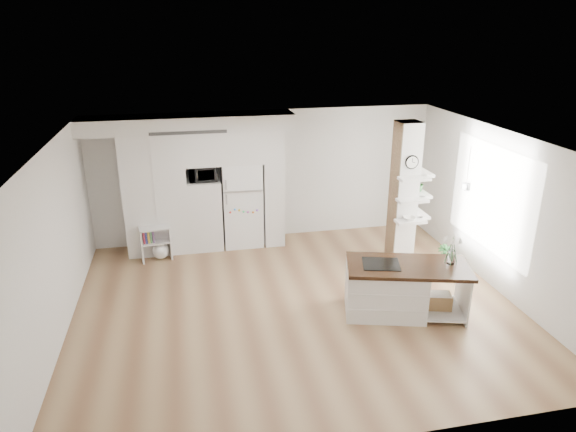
% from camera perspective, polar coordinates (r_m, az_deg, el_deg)
% --- Properties ---
extents(floor, '(7.00, 6.00, 0.01)m').
position_cam_1_polar(floor, '(8.48, 0.85, -9.87)').
color(floor, '#A48258').
rests_on(floor, ground).
extents(room, '(7.04, 6.04, 2.72)m').
position_cam_1_polar(room, '(7.70, 0.93, 2.12)').
color(room, white).
rests_on(room, ground).
extents(cabinet_wall, '(4.00, 0.71, 2.70)m').
position_cam_1_polar(cabinet_wall, '(10.19, -10.43, 4.35)').
color(cabinet_wall, white).
rests_on(cabinet_wall, floor).
extents(refrigerator, '(0.78, 0.69, 1.75)m').
position_cam_1_polar(refrigerator, '(10.45, -5.15, 1.39)').
color(refrigerator, white).
rests_on(refrigerator, floor).
extents(column, '(0.69, 0.90, 2.70)m').
position_cam_1_polar(column, '(9.63, 13.35, 2.22)').
color(column, silver).
rests_on(column, floor).
extents(window, '(0.00, 2.40, 2.40)m').
position_cam_1_polar(window, '(9.43, 21.61, 1.85)').
color(window, white).
rests_on(window, room).
extents(pendant_light, '(0.12, 0.12, 0.10)m').
position_cam_1_polar(pendant_light, '(8.29, 12.30, 4.89)').
color(pendant_light, white).
rests_on(pendant_light, room).
extents(kitchen_island, '(2.03, 1.35, 1.41)m').
position_cam_1_polar(kitchen_island, '(8.23, 11.59, -7.79)').
color(kitchen_island, white).
rests_on(kitchen_island, floor).
extents(bookshelf, '(0.61, 0.41, 0.67)m').
position_cam_1_polar(bookshelf, '(10.23, -14.32, -3.12)').
color(bookshelf, white).
rests_on(bookshelf, floor).
extents(floor_plant_a, '(0.29, 0.26, 0.43)m').
position_cam_1_polar(floor_plant_a, '(9.75, 17.84, -5.22)').
color(floor_plant_a, '#28642C').
rests_on(floor_plant_a, floor).
extents(floor_plant_b, '(0.31, 0.31, 0.45)m').
position_cam_1_polar(floor_plant_b, '(10.02, 16.88, -4.33)').
color(floor_plant_b, '#28642C').
rests_on(floor_plant_b, floor).
extents(microwave, '(0.54, 0.37, 0.30)m').
position_cam_1_polar(microwave, '(10.13, -9.46, 4.70)').
color(microwave, '#2D2D2D').
rests_on(microwave, cabinet_wall).
extents(shelf_plant, '(0.27, 0.23, 0.30)m').
position_cam_1_polar(shelf_plant, '(9.83, 14.36, 3.56)').
color(shelf_plant, '#28642C').
rests_on(shelf_plant, column).
extents(decor_bowl, '(0.22, 0.22, 0.05)m').
position_cam_1_polar(decor_bowl, '(9.52, 13.32, -0.24)').
color(decor_bowl, white).
rests_on(decor_bowl, column).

